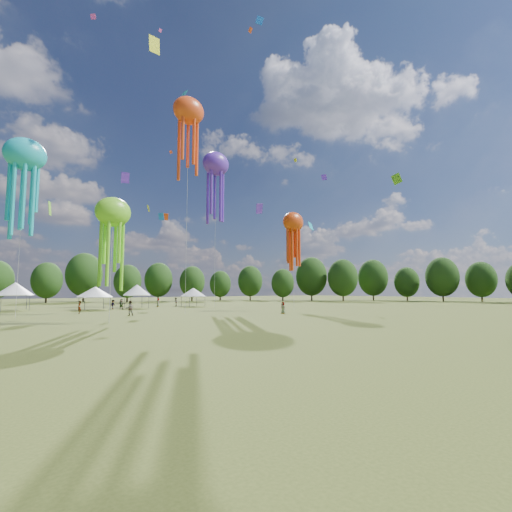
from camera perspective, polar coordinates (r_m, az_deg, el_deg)
ground at (r=22.24m, az=27.44°, el=-12.79°), size 300.00×300.00×0.00m
spectator_near at (r=47.89m, az=-19.05°, el=-7.70°), size 0.96×0.79×1.81m
spectators_far at (r=62.34m, az=-19.25°, el=-7.16°), size 31.92×31.20×1.87m
festival_tents at (r=66.34m, az=-25.63°, el=-4.84°), size 38.82×10.19×4.41m
show_kites at (r=57.95m, az=-16.38°, el=12.38°), size 44.52×26.57×30.01m
small_kites at (r=61.11m, az=-16.23°, el=20.76°), size 62.86×57.87×44.55m
treeline at (r=73.67m, az=-25.41°, el=-2.17°), size 201.57×95.24×13.43m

